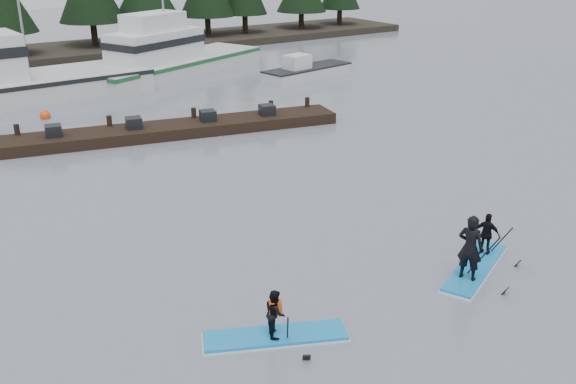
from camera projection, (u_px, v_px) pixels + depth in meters
ground at (420, 304)px, 16.32m from camera, size 160.00×160.00×0.00m
far_shore at (22, 56)px, 48.51m from camera, size 70.00×8.00×0.60m
treeline at (22, 60)px, 48.62m from camera, size 60.00×4.00×8.00m
fishing_boat_medium at (170, 67)px, 43.05m from camera, size 14.54×9.08×8.43m
skiff at (308, 73)px, 42.25m from camera, size 6.77×3.05×0.76m
floating_dock at (178, 129)px, 30.26m from camera, size 15.66×5.44×0.52m
buoy_b at (46, 118)px, 33.02m from camera, size 0.54×0.54×0.54m
buoy_c at (282, 82)px, 41.30m from camera, size 0.51×0.51×0.51m
paddleboard_solo at (275, 325)px, 14.78m from camera, size 3.37×2.13×1.77m
paddleboard_duo at (476, 250)px, 17.64m from camera, size 3.52×2.17×2.42m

